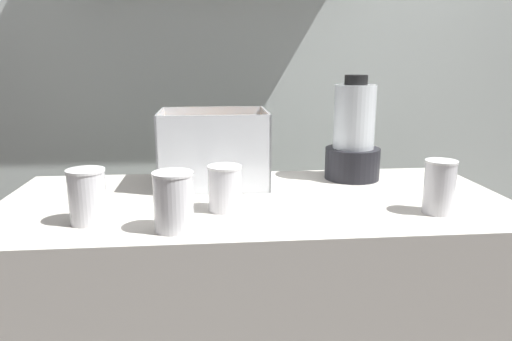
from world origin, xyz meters
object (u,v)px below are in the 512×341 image
Objects in this scene: juice_cup_orange_far_left at (88,199)px; juice_cup_beet_middle at (225,191)px; blender_pitcher at (353,138)px; juice_cup_pomegranate_right at (439,190)px; carrot_display_bin at (213,160)px; juice_cup_carrot_left at (174,204)px.

juice_cup_orange_far_left is 1.11× the size of juice_cup_beet_middle.
blender_pitcher is 0.39m from juice_cup_pomegranate_right.
blender_pitcher is at bearing 107.21° from juice_cup_pomegranate_right.
carrot_display_bin is 2.40× the size of juice_cup_pomegranate_right.
juice_cup_orange_far_left reaches higher than juice_cup_beet_middle.
carrot_display_bin is 0.45m from juice_cup_orange_far_left.
juice_cup_pomegranate_right is (0.86, -0.01, 0.00)m from juice_cup_orange_far_left.
carrot_display_bin is 0.27m from juice_cup_beet_middle.
carrot_display_bin reaches higher than juice_cup_orange_far_left.
juice_cup_pomegranate_right is (0.11, -0.37, -0.07)m from blender_pitcher.
blender_pitcher reaches higher than carrot_display_bin.
juice_cup_orange_far_left is 0.96× the size of juice_cup_carrot_left.
juice_cup_orange_far_left is at bearing -131.45° from carrot_display_bin.
juice_cup_orange_far_left is 0.22m from juice_cup_carrot_left.
blender_pitcher is 0.69m from juice_cup_carrot_left.
carrot_display_bin is 0.42m from juice_cup_carrot_left.
juice_cup_beet_middle is at bearing 11.44° from juice_cup_orange_far_left.
juice_cup_carrot_left is 1.16× the size of juice_cup_beet_middle.
juice_cup_orange_far_left is at bearing -168.56° from juice_cup_beet_middle.
carrot_display_bin is at bearing 95.59° from juice_cup_beet_middle.
carrot_display_bin reaches higher than juice_cup_beet_middle.
blender_pitcher is at bearing 38.43° from juice_cup_carrot_left.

